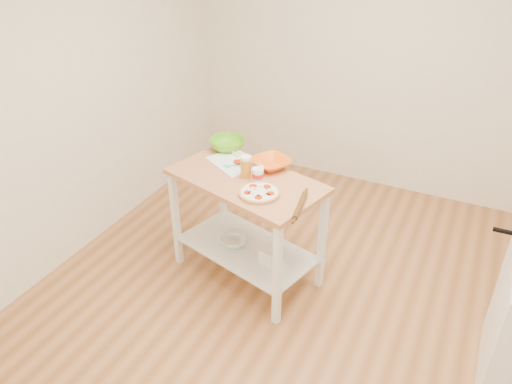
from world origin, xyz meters
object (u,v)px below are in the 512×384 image
Objects in this scene: rolling_pin at (300,205)px; green_bowl at (227,144)px; orange_bowl at (271,163)px; cutting_board at (235,162)px; prep_island at (246,207)px; knife at (226,150)px; spatula at (232,166)px; pizza at (259,193)px; shelf_glass_bowl at (234,241)px; beer_pint at (246,167)px; yogurt_tub at (258,175)px; shelf_bin at (270,256)px.

green_bowl is at bearing 146.63° from rolling_pin.
cutting_board is at bearing -168.71° from orange_bowl.
prep_island is 0.55m from knife.
pizza is at bearing -44.81° from spatula.
orange_bowl reaches higher than cutting_board.
orange_bowl is 0.72m from shelf_glass_bowl.
orange_bowl is at bearing 64.24° from beer_pint.
cutting_board is (-0.19, 0.18, 0.26)m from prep_island.
pizza reaches higher than knife.
rolling_pin is (0.87, -0.53, 0.00)m from knife.
prep_island is 5.93× the size of shelf_glass_bowl.
yogurt_tub is at bearing -0.54° from prep_island.
pizza is 0.71m from shelf_glass_bowl.
spatula is at bearing 149.28° from prep_island.
orange_bowl is 0.61m from rolling_pin.
shelf_bin reaches higher than shelf_glass_bowl.
spatula is at bearing 152.82° from beer_pint.
rolling_pin is (0.42, -0.44, -0.02)m from orange_bowl.
prep_island is at bearing 159.36° from shelf_bin.
beer_pint is at bearing 136.97° from pizza.
cutting_board is 2.29× the size of shelf_glass_bowl.
pizza is 0.74m from knife.
yogurt_tub is 0.46m from rolling_pin.
beer_pint is at bearing -34.15° from knife.
green_bowl is 0.99m from shelf_bin.
prep_island is 4.39× the size of pizza.
rolling_pin is at bearing -32.12° from spatula.
rolling_pin is at bearing 0.61° from cutting_board.
knife is at bearing 137.25° from prep_island.
green_bowl is at bearing 109.21° from knife.
spatula is 0.33m from green_bowl.
yogurt_tub is (0.45, -0.33, 0.04)m from knife.
spatula reaches higher than prep_island.
pizza is 0.87× the size of rolling_pin.
green_bowl is 0.79m from shelf_glass_bowl.
spatula is at bearing -54.38° from green_bowl.
rolling_pin is at bearing -33.37° from green_bowl.
orange_bowl is (0.29, 0.06, 0.03)m from cutting_board.
green_bowl is 2.33× the size of shelf_bin.
beer_pint is 1.37× the size of shelf_bin.
green_bowl reaches higher than shelf_bin.
prep_island is 0.32m from yogurt_tub.
knife is 1.62× the size of beer_pint.
orange_bowl is 0.24m from yogurt_tub.
orange_bowl is 0.48m from green_bowl.
yogurt_tub reaches higher than green_bowl.
rolling_pin is 0.91m from shelf_glass_bowl.
spatula is 0.29m from knife.
beer_pint is 0.12m from yogurt_tub.
shelf_glass_bowl is at bearing -165.98° from beer_pint.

